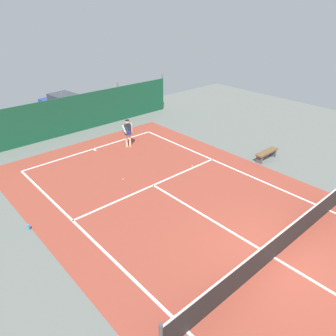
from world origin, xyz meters
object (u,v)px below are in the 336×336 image
parked_car (64,105)px  water_bottle (29,227)px  tennis_net (276,246)px  tennis_ball_near_player (123,179)px  courtside_bench (267,153)px  tennis_ball_midcourt (192,166)px  tennis_player (128,131)px

parked_car → water_bottle: size_ratio=18.23×
parked_car → tennis_net: bearing=-101.1°
tennis_net → tennis_ball_near_player: size_ratio=153.33×
tennis_ball_near_player → water_bottle: 4.90m
tennis_net → water_bottle: tennis_net is taller
courtside_bench → tennis_net: bearing=-144.7°
tennis_ball_near_player → tennis_ball_midcourt: same height
courtside_bench → water_bottle: bearing=168.1°
tennis_ball_near_player → parked_car: bearing=78.0°
tennis_net → tennis_player: tennis_player is taller
courtside_bench → tennis_ball_near_player: bearing=155.0°
tennis_ball_midcourt → courtside_bench: courtside_bench is taller
tennis_ball_near_player → tennis_net: bearing=-84.4°
tennis_ball_midcourt → water_bottle: size_ratio=0.28×
tennis_net → parked_car: size_ratio=2.31×
tennis_player → tennis_ball_near_player: size_ratio=24.85×
tennis_player → tennis_ball_midcourt: 4.50m
parked_car → water_bottle: bearing=-128.2°
tennis_net → tennis_ball_near_player: bearing=95.6°
tennis_ball_midcourt → tennis_ball_near_player: bearing=160.8°
water_bottle → tennis_ball_near_player: bearing=9.3°
tennis_net → tennis_ball_midcourt: size_ratio=153.33×
parked_car → tennis_player: bearing=-94.6°
courtside_bench → tennis_ball_midcourt: bearing=149.9°
tennis_ball_midcourt → courtside_bench: (3.58, -2.08, 0.34)m
parked_car → water_bottle: 13.52m
parked_car → water_bottle: (-7.11, -11.48, -0.72)m
tennis_net → tennis_ball_near_player: (-0.76, 7.76, -0.48)m
tennis_net → parked_car: 18.51m
tennis_ball_near_player → tennis_ball_midcourt: 3.70m
tennis_net → tennis_ball_midcourt: 7.10m
tennis_ball_midcourt → courtside_bench: bearing=-30.1°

